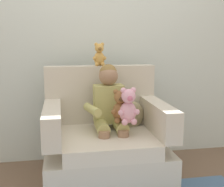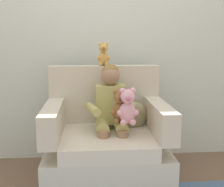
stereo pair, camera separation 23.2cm
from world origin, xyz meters
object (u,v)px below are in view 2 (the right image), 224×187
plush_pink (128,107)px  plush_honey_on_backrest (103,55)px  seated_child (111,107)px  throw_pillow (134,116)px  armchair (106,145)px  plush_brown (120,107)px

plush_pink → plush_honey_on_backrest: (-0.17, 0.48, 0.40)m
seated_child → throw_pillow: size_ratio=3.17×
plush_pink → throw_pillow: size_ratio=1.16×
throw_pillow → seated_child: bearing=-156.5°
seated_child → plush_pink: (0.12, -0.19, 0.04)m
throw_pillow → armchair: bearing=-156.1°
armchair → plush_honey_on_backrest: 0.84m
plush_brown → armchair: bearing=118.8°
plush_brown → plush_honey_on_backrest: (-0.12, 0.42, 0.41)m
armchair → plush_pink: bearing=-46.0°
seated_child → throw_pillow: seated_child is taller
plush_honey_on_backrest → throw_pillow: 0.64m
throw_pillow → plush_brown: bearing=-123.5°
armchair → seated_child: (0.04, 0.02, 0.34)m
plush_pink → plush_honey_on_backrest: plush_honey_on_backrest is taller
seated_child → plush_honey_on_backrest: bearing=102.9°
plush_honey_on_backrest → seated_child: bearing=-73.9°
plush_brown → throw_pillow: 0.31m
plush_brown → seated_child: bearing=100.9°
armchair → throw_pillow: bearing=23.9°
plush_brown → throw_pillow: plush_brown is taller
armchair → plush_honey_on_backrest: bearing=91.1°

